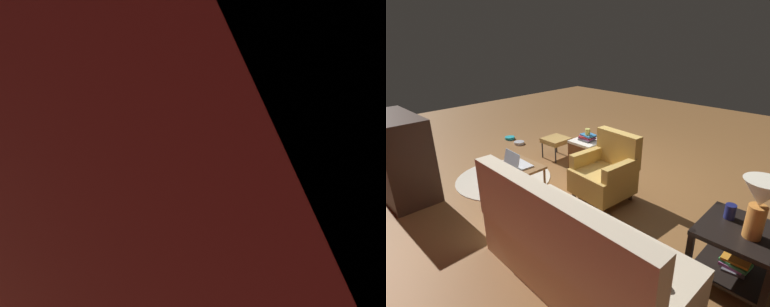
# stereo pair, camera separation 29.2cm
# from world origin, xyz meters

# --- Properties ---
(ground) EXTENTS (12.00, 12.00, 0.00)m
(ground) POSITION_xyz_m (0.00, 0.00, 0.00)
(ground) COLOR brown
(couch) EXTENTS (1.93, 0.93, 1.00)m
(couch) POSITION_xyz_m (-1.26, 1.65, 0.33)
(couch) COLOR beige
(couch) RESTS_ON ground
(armchair) EXTENTS (0.73, 0.74, 0.87)m
(armchair) POSITION_xyz_m (-0.51, 0.32, 0.36)
(armchair) COLOR tan
(armchair) RESTS_ON ground
(side_table) EXTENTS (0.64, 0.64, 0.55)m
(side_table) POSITION_xyz_m (-2.25, 0.71, 0.36)
(side_table) COLOR black
(side_table) RESTS_ON ground
(table_lamp) EXTENTS (0.30, 0.30, 0.50)m
(table_lamp) POSITION_xyz_m (-2.33, 0.76, 0.89)
(table_lamp) COLOR #C67A33
(table_lamp) RESTS_ON side_table
(small_vase) EXTENTS (0.09, 0.09, 0.13)m
(small_vase) POSITION_xyz_m (-2.11, 0.61, 0.62)
(small_vase) COLOR navy
(small_vase) RESTS_ON side_table
(book_stack_shelf) EXTENTS (0.25, 0.21, 0.10)m
(book_stack_shelf) POSITION_xyz_m (-2.25, 0.72, 0.20)
(book_stack_shelf) COLOR #595960
(book_stack_shelf) RESTS_ON side_table
(laptop_desk) EXTENTS (0.56, 0.44, 0.48)m
(laptop_desk) POSITION_xyz_m (0.27, 1.10, 0.42)
(laptop_desk) COLOR olive
(laptop_desk) RESTS_ON ground
(laptop) EXTENTS (0.34, 0.27, 0.21)m
(laptop) POSITION_xyz_m (0.27, 1.14, 0.53)
(laptop) COLOR silver
(laptop) RESTS_ON laptop_desk
(tv_cabinet) EXTENTS (1.10, 0.56, 1.10)m
(tv_cabinet) POSITION_xyz_m (1.51, 2.12, 0.59)
(tv_cabinet) COLOR black
(tv_cabinet) RESTS_ON ground
(television) EXTENTS (0.64, 0.41, 0.48)m
(television) POSITION_xyz_m (1.51, 2.14, 0.66)
(television) COLOR black
(television) RESTS_ON tv_cabinet
(wicker_hamper) EXTENTS (0.45, 0.45, 0.48)m
(wicker_hamper) POSITION_xyz_m (0.29, -0.22, 0.24)
(wicker_hamper) COLOR brown
(wicker_hamper) RESTS_ON ground
(book_stack_hamper) EXTENTS (0.26, 0.23, 0.09)m
(book_stack_hamper) POSITION_xyz_m (0.30, -0.22, 0.53)
(book_stack_hamper) COLOR #595960
(book_stack_hamper) RESTS_ON wicker_hamper
(yellow_mug) EXTENTS (0.08, 0.08, 0.10)m
(yellow_mug) POSITION_xyz_m (0.28, -0.20, 0.62)
(yellow_mug) COLOR #D8D866
(yellow_mug) RESTS_ON book_stack_hamper
(tv_remote) EXTENTS (0.09, 0.17, 0.02)m
(tv_remote) POSITION_xyz_m (0.39, -0.30, 0.49)
(tv_remote) COLOR #262628
(tv_remote) RESTS_ON wicker_hamper
(ottoman) EXTENTS (0.40, 0.40, 0.36)m
(ottoman) POSITION_xyz_m (0.99, -0.18, 0.31)
(ottoman) COLOR #AD8442
(ottoman) RESTS_ON ground
(circular_rug) EXTENTS (1.40, 1.40, 0.01)m
(circular_rug) POSITION_xyz_m (0.96, 0.92, 0.01)
(circular_rug) COLOR beige
(circular_rug) RESTS_ON ground
(pet_bowl_steel) EXTENTS (0.20, 0.20, 0.05)m
(pet_bowl_steel) POSITION_xyz_m (2.04, -0.14, 0.03)
(pet_bowl_steel) COLOR silver
(pet_bowl_steel) RESTS_ON ground
(pet_bowl_teal) EXTENTS (0.20, 0.20, 0.05)m
(pet_bowl_teal) POSITION_xyz_m (2.42, -0.19, 0.03)
(pet_bowl_teal) COLOR teal
(pet_bowl_teal) RESTS_ON ground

